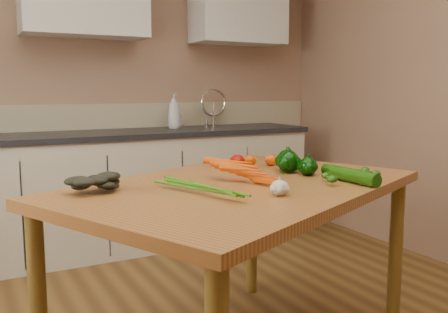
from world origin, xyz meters
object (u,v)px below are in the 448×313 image
garlic_bulb (280,188)px  zucchini_a (346,173)px  carrot_bunch (233,177)px  leafy_greens (97,178)px  pepper_b (287,160)px  zucchini_b (354,176)px  tomato_c (271,160)px  table (241,204)px  soap_bottle_b (175,117)px  pepper_a (289,162)px  pepper_c (308,166)px  tomato_b (250,161)px  tomato_a (237,162)px  soap_bottle_a (174,111)px  soap_bottle_c (177,118)px

garlic_bulb → zucchini_a: bearing=18.8°
carrot_bunch → garlic_bulb: (0.07, -0.23, -0.01)m
leafy_greens → pepper_b: size_ratio=2.16×
garlic_bulb → zucchini_b: size_ratio=0.28×
pepper_b → tomato_c: (0.02, 0.17, -0.02)m
carrot_bunch → tomato_c: (0.44, 0.39, -0.01)m
table → soap_bottle_b: 2.08m
leafy_greens → pepper_a: 0.91m
zucchini_a → pepper_a: bearing=119.9°
pepper_b → pepper_c: pepper_b is taller
tomato_b → tomato_c: tomato_b is taller
leafy_greens → zucchini_b: (1.01, -0.32, -0.03)m
soap_bottle_b → tomato_b: size_ratio=2.60×
carrot_bunch → pepper_c: size_ratio=3.41×
leafy_greens → tomato_a: (0.75, 0.22, -0.02)m
pepper_a → tomato_c: 0.22m
pepper_b → soap_bottle_a: bearing=85.3°
pepper_a → tomato_b: bearing=106.4°
soap_bottle_b → zucchini_b: (-0.11, -2.22, -0.13)m
tomato_a → pepper_a: bearing=-49.3°
carrot_bunch → tomato_c: bearing=17.1°
pepper_c → zucchini_b: pepper_c is taller
pepper_a → pepper_c: (0.03, -0.10, -0.01)m
table → soap_bottle_c: size_ratio=11.74×
soap_bottle_a → garlic_bulb: size_ratio=4.06×
garlic_bulb → pepper_b: (0.35, 0.45, 0.02)m
leafy_greens → zucchini_b: size_ratio=0.88×
carrot_bunch → zucchini_a: 0.54m
leafy_greens → pepper_c: size_ratio=2.62×
leafy_greens → zucchini_a: (1.05, -0.22, -0.03)m
pepper_a → pepper_b: (0.03, 0.05, 0.00)m
soap_bottle_a → leafy_greens: bearing=110.0°
tomato_a → tomato_b: size_ratio=1.19×
table → soap_bottle_a: (0.51, 1.96, 0.31)m
pepper_a → tomato_b: (-0.07, 0.24, -0.02)m
tomato_a → soap_bottle_a: bearing=78.2°
soap_bottle_c → pepper_a: (-0.23, -1.91, -0.10)m
pepper_b → tomato_c: 0.17m
carrot_bunch → garlic_bulb: carrot_bunch is taller
zucchini_b → tomato_b: bearing=105.5°
pepper_c → tomato_a: 0.36m
pepper_a → tomato_a: size_ratio=1.27×
table → soap_bottle_c: (0.56, 2.04, 0.24)m
soap_bottle_c → zucchini_b: 2.27m
carrot_bunch → leafy_greens: size_ratio=1.30×
leafy_greens → zucchini_a: size_ratio=0.85×
carrot_bunch → pepper_b: pepper_b is taller
soap_bottle_a → pepper_c: bearing=136.1°
soap_bottle_a → pepper_a: bearing=134.8°
pepper_c → tomato_b: 0.36m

